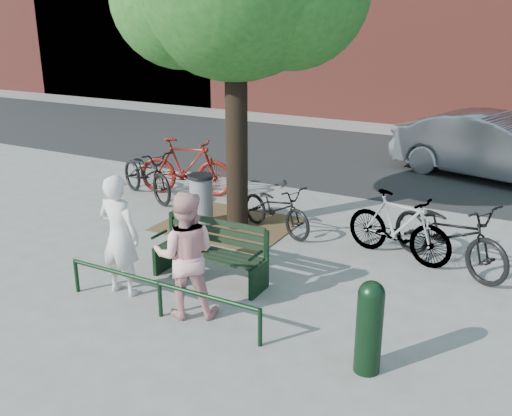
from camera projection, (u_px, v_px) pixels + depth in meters
The scene contains 15 objects.
ground at pixel (210, 281), 8.60m from camera, with size 90.00×90.00×0.00m, color gray.
dirt_pit at pixel (229, 224), 10.88m from camera, with size 2.40×2.00×0.02m, color brown.
road at pixel (378, 160), 15.67m from camera, with size 40.00×7.00×0.01m, color black.
park_bench at pixel (212, 250), 8.52m from camera, with size 1.74×0.54×0.97m.
guard_railing at pixel (159, 289), 7.48m from camera, with size 3.06×0.06×0.51m.
person_left at pixel (119, 236), 7.98m from camera, with size 0.64×0.42×1.76m, color silver.
person_right at pixel (185, 255), 7.39m from camera, with size 0.83×0.65×1.72m, color pink.
bollard at pixel (369, 324), 6.26m from camera, with size 0.30×0.30×1.11m.
litter_bin at pixel (201, 199), 10.77m from camera, with size 0.48×0.48×0.98m.
bicycle_a at pixel (147, 173), 12.33m from camera, with size 0.73×2.08×1.09m, color black.
bicycle_b at pixel (186, 167), 12.49m from camera, with size 0.60×2.13×1.28m, color #5F120D.
bicycle_c at pixel (276, 208), 10.40m from camera, with size 0.61×1.75×0.92m, color black.
bicycle_d at pixel (399, 226), 9.24m from camera, with size 0.52×1.86×1.11m, color gray.
bicycle_e at pixel (449, 234), 8.88m from camera, with size 0.76×2.18×1.15m, color black.
parked_car at pixel (495, 147), 13.67m from camera, with size 1.67×4.79×1.58m, color slate.
Camera 1 is at (4.33, -6.51, 3.82)m, focal length 40.00 mm.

